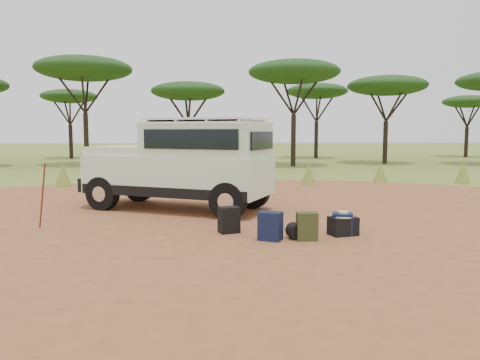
{
  "coord_description": "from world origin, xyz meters",
  "views": [
    {
      "loc": [
        -0.5,
        -8.84,
        2.01
      ],
      "look_at": [
        0.02,
        0.79,
        1.0
      ],
      "focal_mm": 35.0,
      "sensor_mm": 36.0,
      "label": 1
    }
  ],
  "objects": [
    {
      "name": "ground",
      "position": [
        0.0,
        0.0,
        0.0
      ],
      "size": [
        140.0,
        140.0,
        0.0
      ],
      "primitive_type": "plane",
      "color": "olive",
      "rests_on": "ground"
    },
    {
      "name": "dirt_clearing",
      "position": [
        0.0,
        0.0,
        0.0
      ],
      "size": [
        23.0,
        23.0,
        0.01
      ],
      "primitive_type": "cylinder",
      "color": "#9B5832",
      "rests_on": "ground"
    },
    {
      "name": "grass_fringe",
      "position": [
        0.12,
        8.67,
        0.4
      ],
      "size": [
        36.6,
        1.6,
        0.9
      ],
      "color": "olive",
      "rests_on": "ground"
    },
    {
      "name": "acacia_treeline",
      "position": [
        0.75,
        19.81,
        4.87
      ],
      "size": [
        46.7,
        13.2,
        6.26
      ],
      "color": "black",
      "rests_on": "ground"
    },
    {
      "name": "safari_vehicle",
      "position": [
        -1.3,
        3.1,
        1.12
      ],
      "size": [
        5.09,
        3.68,
        2.33
      ],
      "rotation": [
        0.0,
        0.0,
        -0.43
      ],
      "color": "silver",
      "rests_on": "ground"
    },
    {
      "name": "walking_staff",
      "position": [
        -4.02,
        0.8,
        0.69
      ],
      "size": [
        0.3,
        0.29,
        1.37
      ],
      "primitive_type": "cylinder",
      "rotation": [
        0.25,
        0.0,
        0.8
      ],
      "color": "maroon",
      "rests_on": "ground"
    },
    {
      "name": "backpack_black",
      "position": [
        -0.23,
        0.26,
        0.26
      ],
      "size": [
        0.45,
        0.39,
        0.52
      ],
      "primitive_type": "cube",
      "rotation": [
        0.0,
        0.0,
        0.33
      ],
      "color": "black",
      "rests_on": "ground"
    },
    {
      "name": "backpack_navy",
      "position": [
        0.52,
        -0.42,
        0.27
      ],
      "size": [
        0.49,
        0.44,
        0.53
      ],
      "primitive_type": "cube",
      "rotation": [
        0.0,
        0.0,
        -0.45
      ],
      "color": "#13193B",
      "rests_on": "ground"
    },
    {
      "name": "backpack_olive",
      "position": [
        1.19,
        -0.44,
        0.26
      ],
      "size": [
        0.39,
        0.28,
        0.52
      ],
      "primitive_type": "cube",
      "rotation": [
        0.0,
        0.0,
        -0.03
      ],
      "color": "#353C1B",
      "rests_on": "ground"
    },
    {
      "name": "duffel_navy",
      "position": [
        1.96,
        -0.05,
        0.22
      ],
      "size": [
        0.44,
        0.37,
        0.43
      ],
      "primitive_type": "cube",
      "rotation": [
        0.0,
        0.0,
        -0.24
      ],
      "color": "#13193B",
      "rests_on": "ground"
    },
    {
      "name": "hard_case",
      "position": [
        1.97,
        -0.07,
        0.18
      ],
      "size": [
        0.59,
        0.48,
        0.36
      ],
      "primitive_type": "cube",
      "rotation": [
        0.0,
        0.0,
        0.27
      ],
      "color": "black",
      "rests_on": "ground"
    },
    {
      "name": "stuff_sack",
      "position": [
        1.0,
        -0.32,
        0.15
      ],
      "size": [
        0.36,
        0.36,
        0.3
      ],
      "primitive_type": "cylinder",
      "rotation": [
        1.57,
        0.0,
        0.23
      ],
      "color": "black",
      "rests_on": "ground"
    },
    {
      "name": "safari_hat",
      "position": [
        1.97,
        -0.07,
        0.4
      ],
      "size": [
        0.39,
        0.39,
        0.11
      ],
      "color": "beige",
      "rests_on": "hard_case"
    }
  ]
}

